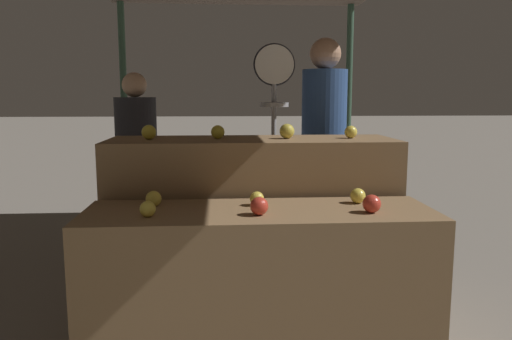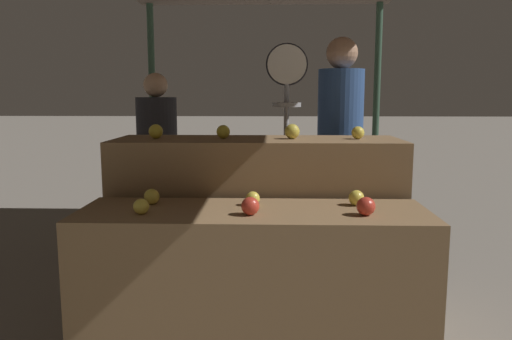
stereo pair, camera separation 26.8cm
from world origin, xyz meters
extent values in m
cylinder|color=#33513D|center=(-1.20, 3.02, 1.15)|extent=(0.07, 0.07, 2.30)
cylinder|color=#33513D|center=(1.20, 3.02, 1.15)|extent=(0.07, 0.07, 2.30)
cube|color=olive|center=(0.00, 0.00, 0.40)|extent=(1.70, 0.55, 0.81)
cube|color=olive|center=(0.00, 0.60, 0.55)|extent=(1.70, 0.55, 1.10)
sphere|color=yellow|center=(-0.52, -0.10, 0.84)|extent=(0.07, 0.07, 0.07)
sphere|color=red|center=(-0.01, -0.11, 0.85)|extent=(0.09, 0.09, 0.09)
sphere|color=red|center=(0.52, -0.10, 0.85)|extent=(0.09, 0.09, 0.09)
sphere|color=yellow|center=(-0.52, 0.11, 0.84)|extent=(0.08, 0.08, 0.08)
sphere|color=yellow|center=(-0.01, 0.10, 0.84)|extent=(0.07, 0.07, 0.07)
sphere|color=yellow|center=(0.51, 0.11, 0.84)|extent=(0.08, 0.08, 0.08)
sphere|color=gold|center=(-0.60, 0.59, 1.14)|extent=(0.09, 0.09, 0.09)
sphere|color=gold|center=(-0.20, 0.61, 1.14)|extent=(0.08, 0.08, 0.08)
sphere|color=gold|center=(0.21, 0.59, 1.14)|extent=(0.09, 0.09, 0.09)
sphere|color=yellow|center=(0.59, 0.59, 1.14)|extent=(0.08, 0.08, 0.08)
cylinder|color=#99999E|center=(0.19, 1.16, 0.80)|extent=(0.04, 0.04, 1.59)
cylinder|color=black|center=(0.19, 1.15, 1.56)|extent=(0.29, 0.01, 0.29)
cylinder|color=silver|center=(0.19, 1.14, 1.56)|extent=(0.27, 0.02, 0.27)
cylinder|color=#99999E|center=(0.19, 1.14, 1.36)|extent=(0.01, 0.01, 0.14)
cylinder|color=#99999E|center=(0.19, 1.14, 1.29)|extent=(0.20, 0.20, 0.03)
cube|color=#2D2D38|center=(0.60, 1.42, 0.41)|extent=(0.28, 0.21, 0.83)
cylinder|color=#2D4C84|center=(0.60, 1.42, 1.18)|extent=(0.41, 0.41, 0.72)
sphere|color=tan|center=(0.60, 1.42, 1.66)|extent=(0.23, 0.23, 0.23)
cube|color=#2D2D38|center=(-0.89, 1.85, 0.36)|extent=(0.26, 0.15, 0.72)
cylinder|color=#232328|center=(-0.89, 1.85, 1.03)|extent=(0.34, 0.34, 0.62)
sphere|color=tan|center=(-0.89, 1.85, 1.44)|extent=(0.20, 0.20, 0.20)
camera|label=1|loc=(-0.18, -2.35, 1.35)|focal=35.00mm
camera|label=2|loc=(0.09, -2.35, 1.35)|focal=35.00mm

